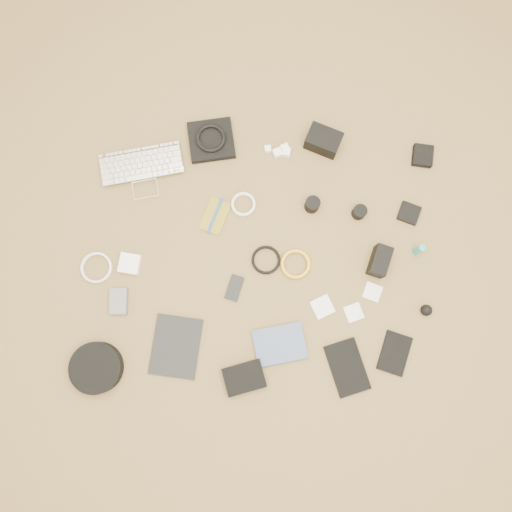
{
  "coord_description": "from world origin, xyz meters",
  "views": [
    {
      "loc": [
        -0.01,
        -0.31,
        2.0
      ],
      "look_at": [
        0.0,
        0.01,
        0.02
      ],
      "focal_mm": 35.0,
      "sensor_mm": 36.0,
      "label": 1
    }
  ],
  "objects_px": {
    "headphone_case": "(96,368)",
    "paperback": "(284,363)",
    "dslr_camera": "(323,141)",
    "tablet": "(176,346)",
    "phone": "(234,288)",
    "laptop": "(144,176)"
  },
  "relations": [
    {
      "from": "laptop",
      "to": "dslr_camera",
      "type": "height_order",
      "value": "dslr_camera"
    },
    {
      "from": "dslr_camera",
      "to": "phone",
      "type": "height_order",
      "value": "dslr_camera"
    },
    {
      "from": "phone",
      "to": "paperback",
      "type": "relative_size",
      "value": 0.52
    },
    {
      "from": "phone",
      "to": "headphone_case",
      "type": "relative_size",
      "value": 0.51
    },
    {
      "from": "headphone_case",
      "to": "tablet",
      "type": "bearing_deg",
      "value": 13.96
    },
    {
      "from": "dslr_camera",
      "to": "phone",
      "type": "bearing_deg",
      "value": -98.23
    },
    {
      "from": "tablet",
      "to": "headphone_case",
      "type": "distance_m",
      "value": 0.31
    },
    {
      "from": "paperback",
      "to": "tablet",
      "type": "bearing_deg",
      "value": 70.09
    },
    {
      "from": "headphone_case",
      "to": "paperback",
      "type": "xyz_separation_m",
      "value": [
        0.72,
        0.0,
        -0.02
      ]
    },
    {
      "from": "phone",
      "to": "paperback",
      "type": "xyz_separation_m",
      "value": [
        0.19,
        -0.3,
        0.01
      ]
    },
    {
      "from": "tablet",
      "to": "paperback",
      "type": "xyz_separation_m",
      "value": [
        0.42,
        -0.07,
        0.0
      ]
    },
    {
      "from": "tablet",
      "to": "paperback",
      "type": "relative_size",
      "value": 1.2
    },
    {
      "from": "dslr_camera",
      "to": "headphone_case",
      "type": "distance_m",
      "value": 1.28
    },
    {
      "from": "headphone_case",
      "to": "paperback",
      "type": "bearing_deg",
      "value": 0.19
    },
    {
      "from": "laptop",
      "to": "headphone_case",
      "type": "xyz_separation_m",
      "value": [
        -0.17,
        -0.77,
        0.01
      ]
    },
    {
      "from": "dslr_camera",
      "to": "headphone_case",
      "type": "height_order",
      "value": "dslr_camera"
    },
    {
      "from": "headphone_case",
      "to": "phone",
      "type": "bearing_deg",
      "value": 29.38
    },
    {
      "from": "headphone_case",
      "to": "laptop",
      "type": "bearing_deg",
      "value": 77.94
    },
    {
      "from": "dslr_camera",
      "to": "paperback",
      "type": "xyz_separation_m",
      "value": [
        -0.19,
        -0.9,
        -0.03
      ]
    },
    {
      "from": "dslr_camera",
      "to": "paperback",
      "type": "bearing_deg",
      "value": -77.93
    },
    {
      "from": "tablet",
      "to": "phone",
      "type": "xyz_separation_m",
      "value": [
        0.23,
        0.23,
        -0.0
      ]
    },
    {
      "from": "laptop",
      "to": "headphone_case",
      "type": "relative_size",
      "value": 1.7
    }
  ]
}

